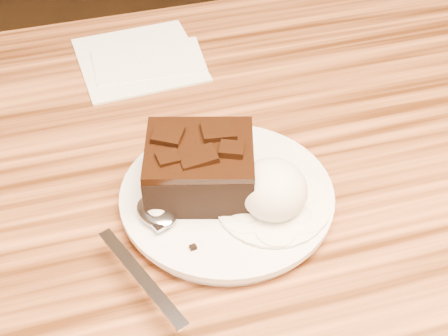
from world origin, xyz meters
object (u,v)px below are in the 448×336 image
object	(u,v)px
ice_cream_scoop	(273,190)
brownie	(200,169)
napkin	(139,59)
plate	(227,199)
spoon	(157,213)

from	to	relation	value
ice_cream_scoop	brownie	bearing A→B (deg)	143.05
ice_cream_scoop	napkin	distance (m)	0.31
plate	brownie	distance (m)	0.04
brownie	ice_cream_scoop	xyz separation A→B (m)	(0.06, -0.04, -0.00)
ice_cream_scoop	spoon	world-z (taller)	ice_cream_scoop
brownie	plate	bearing A→B (deg)	-33.19
brownie	napkin	distance (m)	0.26
plate	brownie	world-z (taller)	brownie
ice_cream_scoop	spoon	xyz separation A→B (m)	(-0.11, 0.02, -0.02)
brownie	ice_cream_scoop	world-z (taller)	ice_cream_scoop
plate	brownie	size ratio (longest dim) A/B	2.07
plate	ice_cream_scoop	xyz separation A→B (m)	(0.04, -0.03, 0.03)
plate	spoon	world-z (taller)	spoon
plate	napkin	xyz separation A→B (m)	(-0.04, 0.27, -0.01)
brownie	napkin	world-z (taller)	brownie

